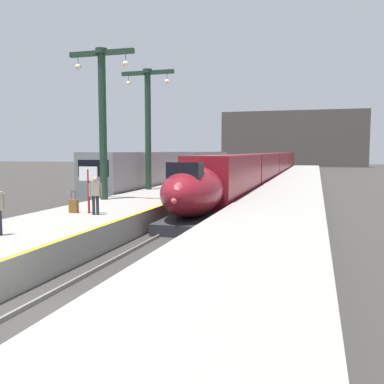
# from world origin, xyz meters

# --- Properties ---
(ground_plane) EXTENTS (260.00, 260.00, 0.00)m
(ground_plane) POSITION_xyz_m (0.00, 0.00, 0.00)
(ground_plane) COLOR #33302D
(platform_left) EXTENTS (4.80, 110.00, 1.05)m
(platform_left) POSITION_xyz_m (-4.05, 24.75, 0.53)
(platform_left) COLOR gray
(platform_left) RESTS_ON ground
(platform_right) EXTENTS (4.80, 110.00, 1.05)m
(platform_right) POSITION_xyz_m (4.05, 24.75, 0.53)
(platform_right) COLOR gray
(platform_right) RESTS_ON ground
(platform_left_safety_stripe) EXTENTS (0.20, 107.80, 0.01)m
(platform_left_safety_stripe) POSITION_xyz_m (-1.77, 24.75, 1.05)
(platform_left_safety_stripe) COLOR yellow
(platform_left_safety_stripe) RESTS_ON platform_left
(rail_main_left) EXTENTS (0.08, 110.00, 0.12)m
(rail_main_left) POSITION_xyz_m (-0.75, 27.50, 0.06)
(rail_main_left) COLOR slate
(rail_main_left) RESTS_ON ground
(rail_main_right) EXTENTS (0.08, 110.00, 0.12)m
(rail_main_right) POSITION_xyz_m (0.75, 27.50, 0.06)
(rail_main_right) COLOR slate
(rail_main_right) RESTS_ON ground
(rail_secondary_left) EXTENTS (0.08, 110.00, 0.12)m
(rail_secondary_left) POSITION_xyz_m (-8.85, 27.50, 0.06)
(rail_secondary_left) COLOR slate
(rail_secondary_left) RESTS_ON ground
(rail_secondary_right) EXTENTS (0.08, 110.00, 0.12)m
(rail_secondary_right) POSITION_xyz_m (-7.35, 27.50, 0.06)
(rail_secondary_right) COLOR slate
(rail_secondary_right) RESTS_ON ground
(highspeed_train_main) EXTENTS (2.92, 74.89, 3.60)m
(highspeed_train_main) POSITION_xyz_m (0.00, 46.02, 1.98)
(highspeed_train_main) COLOR maroon
(highspeed_train_main) RESTS_ON ground
(regional_train_adjacent) EXTENTS (2.85, 36.60, 3.80)m
(regional_train_adjacent) POSITION_xyz_m (-8.10, 34.91, 2.13)
(regional_train_adjacent) COLOR gray
(regional_train_adjacent) RESTS_ON ground
(station_column_mid) EXTENTS (4.00, 0.68, 8.62)m
(station_column_mid) POSITION_xyz_m (-5.90, 14.06, 6.27)
(station_column_mid) COLOR #1E3828
(station_column_mid) RESTS_ON platform_left
(station_column_far) EXTENTS (4.00, 0.68, 8.71)m
(station_column_far) POSITION_xyz_m (-5.90, 20.94, 6.32)
(station_column_far) COLOR #1E3828
(station_column_far) RESTS_ON platform_left
(passenger_near_edge) EXTENTS (0.54, 0.35, 1.69)m
(passenger_near_edge) POSITION_xyz_m (-3.35, 8.47, 2.04)
(passenger_near_edge) COLOR #23232D
(passenger_near_edge) RESTS_ON platform_left
(passenger_mid_platform) EXTENTS (0.35, 0.53, 1.69)m
(passenger_mid_platform) POSITION_xyz_m (-3.01, 19.32, 2.04)
(passenger_mid_platform) COLOR #23232D
(passenger_mid_platform) RESTS_ON platform_left
(rolling_suitcase) EXTENTS (0.40, 0.22, 0.98)m
(rolling_suitcase) POSITION_xyz_m (-4.62, 8.75, 1.35)
(rolling_suitcase) COLOR brown
(rolling_suitcase) RESTS_ON platform_left
(departure_info_board) EXTENTS (0.90, 0.10, 2.12)m
(departure_info_board) POSITION_xyz_m (-3.88, 8.81, 2.56)
(departure_info_board) COLOR maroon
(departure_info_board) RESTS_ON platform_left
(terminus_back_wall) EXTENTS (36.00, 2.00, 14.00)m
(terminus_back_wall) POSITION_xyz_m (0.00, 102.00, 7.00)
(terminus_back_wall) COLOR #4C4742
(terminus_back_wall) RESTS_ON ground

